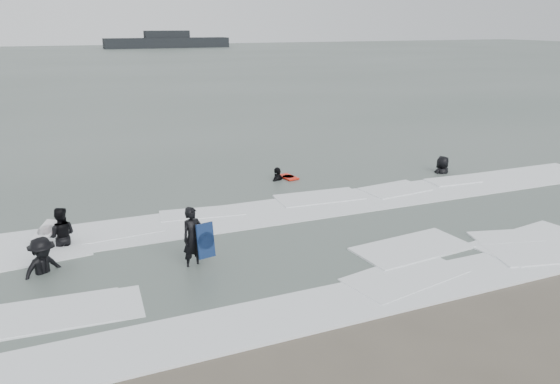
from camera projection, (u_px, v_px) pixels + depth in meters
name	position (u px, v px, depth m)	size (l,w,h in m)	color
ground	(356.00, 288.00, 13.77)	(320.00, 320.00, 0.00)	brown
sea	(95.00, 65.00, 84.33)	(320.00, 320.00, 0.00)	#47544C
surfer_centre	(194.00, 267.00, 14.92)	(0.64, 0.42, 1.76)	black
surfer_wading	(63.00, 247.00, 16.29)	(0.87, 0.68, 1.78)	black
surfer_breaker	(45.00, 275.00, 14.45)	(1.24, 0.72, 1.93)	black
surfer_right_near	(278.00, 181.00, 23.06)	(1.02, 0.43, 1.75)	black
surfer_right_far	(442.00, 174.00, 24.10)	(0.96, 0.62, 1.96)	black
surf_foam	(296.00, 236.00, 17.02)	(30.03, 9.06, 0.09)	white
bodyboards	(194.00, 210.00, 17.98)	(10.32, 7.97, 1.25)	#10224B
vessel_horizon	(167.00, 42.00, 141.08)	(31.69, 5.66, 4.30)	black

